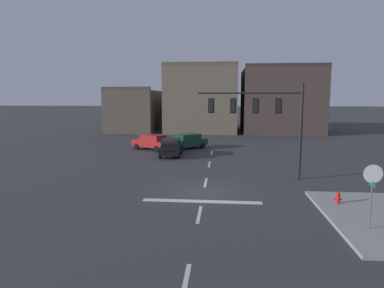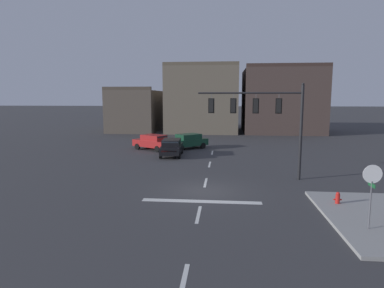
{
  "view_description": "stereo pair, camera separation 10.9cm",
  "coord_description": "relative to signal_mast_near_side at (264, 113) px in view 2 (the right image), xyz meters",
  "views": [
    {
      "loc": [
        1.04,
        -19.18,
        5.5
      ],
      "look_at": [
        -0.99,
        3.02,
        2.39
      ],
      "focal_mm": 31.16,
      "sensor_mm": 36.0,
      "label": 1
    },
    {
      "loc": [
        1.15,
        -19.17,
        5.5
      ],
      "look_at": [
        -0.99,
        3.02,
        2.39
      ],
      "focal_mm": 31.16,
      "sensor_mm": 36.0,
      "label": 2
    }
  ],
  "objects": [
    {
      "name": "lane_centreline",
      "position": [
        -3.82,
        -1.64,
        -4.48
      ],
      "size": [
        0.16,
        26.4,
        0.01
      ],
      "color": "silver",
      "rests_on": "ground"
    },
    {
      "name": "car_lot_nearside",
      "position": [
        -7.6,
        8.1,
        -3.63
      ],
      "size": [
        2.09,
        4.53,
        1.61
      ],
      "color": "black",
      "rests_on": "ground"
    },
    {
      "name": "sidewalk_near_corner",
      "position": [
        4.54,
        -7.64,
        -4.41
      ],
      "size": [
        5.0,
        8.0,
        0.15
      ],
      "primitive_type": "cube",
      "color": "gray",
      "rests_on": "ground"
    },
    {
      "name": "signal_mast_near_side",
      "position": [
        0.0,
        0.0,
        0.0
      ],
      "size": [
        7.0,
        0.7,
        6.47
      ],
      "color": "black",
      "rests_on": "ground"
    },
    {
      "name": "stop_bar_paint",
      "position": [
        -3.82,
        -5.64,
        -4.48
      ],
      "size": [
        6.4,
        0.5,
        0.01
      ],
      "primitive_type": "cube",
      "color": "silver",
      "rests_on": "ground"
    },
    {
      "name": "ground_plane",
      "position": [
        -3.82,
        -3.64,
        -4.49
      ],
      "size": [
        400.0,
        400.0,
        0.0
      ],
      "primitive_type": "plane",
      "color": "#353538"
    },
    {
      "name": "stop_sign",
      "position": [
        3.32,
        -9.06,
        -2.34
      ],
      "size": [
        0.76,
        0.64,
        2.83
      ],
      "color": "#56565B",
      "rests_on": "ground"
    },
    {
      "name": "building_row",
      "position": [
        -2.87,
        32.51,
        0.29
      ],
      "size": [
        33.41,
        13.66,
        10.67
      ],
      "color": "brown",
      "rests_on": "ground"
    },
    {
      "name": "car_lot_middle",
      "position": [
        -10.14,
        11.59,
        -3.63
      ],
      "size": [
        4.69,
        3.86,
        1.61
      ],
      "color": "#A81E1E",
      "rests_on": "ground"
    },
    {
      "name": "car_lot_farside",
      "position": [
        -6.54,
        12.64,
        -3.63
      ],
      "size": [
        4.45,
        4.31,
        1.61
      ],
      "color": "#143D28",
      "rests_on": "ground"
    },
    {
      "name": "fire_hydrant",
      "position": [
        3.15,
        -5.76,
        -4.16
      ],
      "size": [
        0.4,
        0.3,
        0.75
      ],
      "color": "red",
      "rests_on": "ground"
    }
  ]
}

